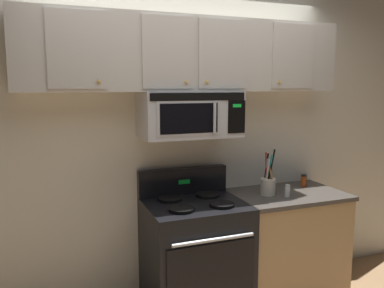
% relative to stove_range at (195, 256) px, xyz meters
% --- Properties ---
extents(back_wall, '(5.20, 0.10, 2.70)m').
position_rel_stove_range_xyz_m(back_wall, '(0.00, 0.37, 0.88)').
color(back_wall, silver).
rests_on(back_wall, ground_plane).
extents(stove_range, '(0.76, 0.69, 1.12)m').
position_rel_stove_range_xyz_m(stove_range, '(0.00, 0.00, 0.00)').
color(stove_range, black).
rests_on(stove_range, ground_plane).
extents(over_range_microwave, '(0.76, 0.43, 0.35)m').
position_rel_stove_range_xyz_m(over_range_microwave, '(-0.00, 0.12, 1.11)').
color(over_range_microwave, '#B7BABF').
extents(upper_cabinets, '(2.50, 0.36, 0.55)m').
position_rel_stove_range_xyz_m(upper_cabinets, '(-0.00, 0.15, 1.56)').
color(upper_cabinets, '#BCB7AD').
extents(counter_segment, '(0.93, 0.65, 0.90)m').
position_rel_stove_range_xyz_m(counter_segment, '(0.84, 0.01, -0.02)').
color(counter_segment, tan).
rests_on(counter_segment, ground_plane).
extents(utensil_crock_cream, '(0.12, 0.13, 0.38)m').
position_rel_stove_range_xyz_m(utensil_crock_cream, '(0.65, 0.00, 0.53)').
color(utensil_crock_cream, beige).
rests_on(utensil_crock_cream, counter_segment).
extents(salt_shaker, '(0.04, 0.04, 0.10)m').
position_rel_stove_range_xyz_m(salt_shaker, '(0.76, -0.11, 0.48)').
color(salt_shaker, white).
rests_on(salt_shaker, counter_segment).
extents(spice_jar, '(0.05, 0.05, 0.11)m').
position_rel_stove_range_xyz_m(spice_jar, '(1.10, 0.13, 0.48)').
color(spice_jar, '#C64C19').
rests_on(spice_jar, counter_segment).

